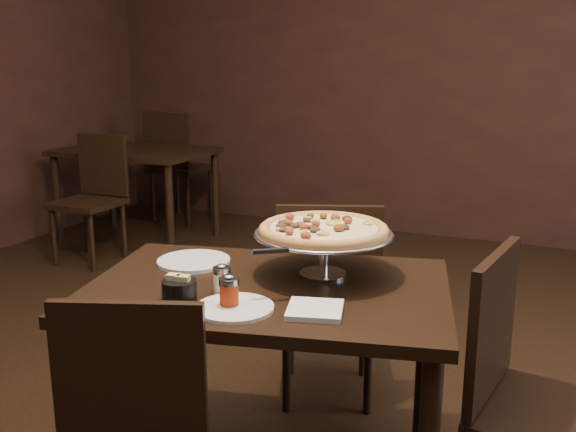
% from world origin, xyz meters
% --- Properties ---
extents(room, '(6.04, 7.04, 2.84)m').
position_xyz_m(room, '(0.06, 0.03, 1.40)').
color(room, black).
rests_on(room, ground).
extents(dining_table, '(1.27, 0.99, 0.71)m').
position_xyz_m(dining_table, '(0.08, 0.06, 0.62)').
color(dining_table, black).
rests_on(dining_table, ground).
extents(background_table, '(1.16, 0.78, 0.73)m').
position_xyz_m(background_table, '(-2.20, 2.44, 0.63)').
color(background_table, black).
rests_on(background_table, ground).
extents(pizza_stand, '(0.46, 0.46, 0.19)m').
position_xyz_m(pizza_stand, '(0.21, 0.22, 0.86)').
color(pizza_stand, silver).
rests_on(pizza_stand, dining_table).
extents(parmesan_shaker, '(0.06, 0.06, 0.10)m').
position_xyz_m(parmesan_shaker, '(-0.01, -0.07, 0.76)').
color(parmesan_shaker, '#EDEAB8').
rests_on(parmesan_shaker, dining_table).
extents(pepper_flake_shaker, '(0.06, 0.06, 0.10)m').
position_xyz_m(pepper_flake_shaker, '(0.06, -0.16, 0.76)').
color(pepper_flake_shaker, maroon).
rests_on(pepper_flake_shaker, dining_table).
extents(packet_caddy, '(0.10, 0.10, 0.08)m').
position_xyz_m(packet_caddy, '(-0.10, -0.17, 0.74)').
color(packet_caddy, black).
rests_on(packet_caddy, dining_table).
extents(napkin_stack, '(0.19, 0.19, 0.02)m').
position_xyz_m(napkin_stack, '(0.30, -0.10, 0.72)').
color(napkin_stack, silver).
rests_on(napkin_stack, dining_table).
extents(plate_left, '(0.26, 0.26, 0.01)m').
position_xyz_m(plate_left, '(-0.26, 0.16, 0.72)').
color(plate_left, white).
rests_on(plate_left, dining_table).
extents(plate_near, '(0.23, 0.23, 0.01)m').
position_xyz_m(plate_near, '(0.08, -0.17, 0.72)').
color(plate_near, white).
rests_on(plate_near, dining_table).
extents(serving_spatula, '(0.14, 0.14, 0.02)m').
position_xyz_m(serving_spatula, '(0.14, -0.05, 0.86)').
color(serving_spatula, silver).
rests_on(serving_spatula, pizza_stand).
extents(chair_far, '(0.52, 0.52, 0.87)m').
position_xyz_m(chair_far, '(0.07, 0.64, 0.48)').
color(chair_far, black).
rests_on(chair_far, ground).
extents(chair_side, '(0.47, 0.47, 0.88)m').
position_xyz_m(chair_side, '(0.87, 0.11, 0.48)').
color(chair_side, black).
rests_on(chair_side, ground).
extents(bg_chair_far, '(0.48, 0.48, 0.98)m').
position_xyz_m(bg_chair_far, '(-2.22, 3.05, 0.54)').
color(bg_chair_far, black).
rests_on(bg_chair_far, ground).
extents(bg_chair_near, '(0.42, 0.42, 0.89)m').
position_xyz_m(bg_chair_near, '(-2.14, 1.86, 0.49)').
color(bg_chair_near, black).
rests_on(bg_chair_near, ground).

